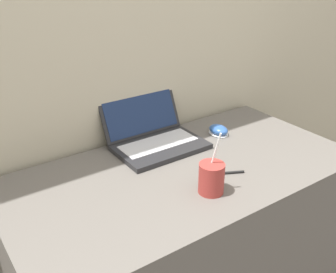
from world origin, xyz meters
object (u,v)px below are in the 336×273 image
at_px(drink_cup, 211,178).
at_px(pen, 226,173).
at_px(laptop, 153,134).
at_px(computer_mouse, 218,130).

height_order(drink_cup, pen, drink_cup).
bearing_deg(laptop, computer_mouse, -14.78).
distance_m(laptop, drink_cup, 0.40).
distance_m(laptop, computer_mouse, 0.29).
relative_size(laptop, computer_mouse, 3.57).
height_order(computer_mouse, pen, computer_mouse).
relative_size(laptop, pen, 2.82).
relative_size(drink_cup, computer_mouse, 2.17).
height_order(laptop, pen, laptop).
height_order(laptop, computer_mouse, laptop).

